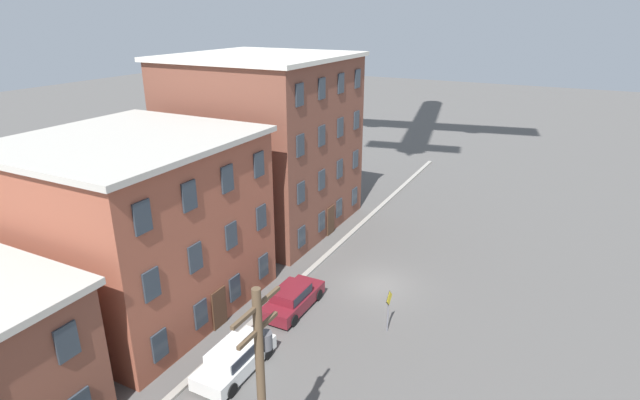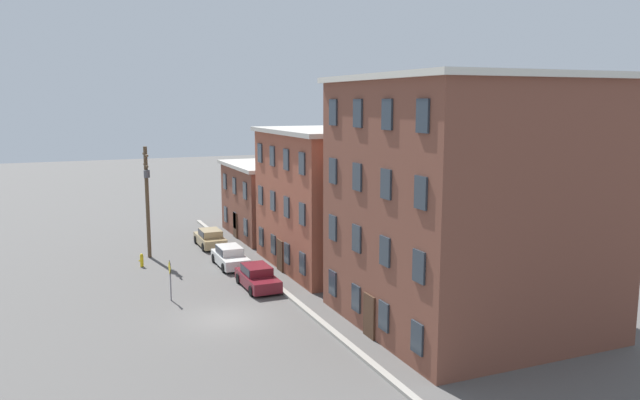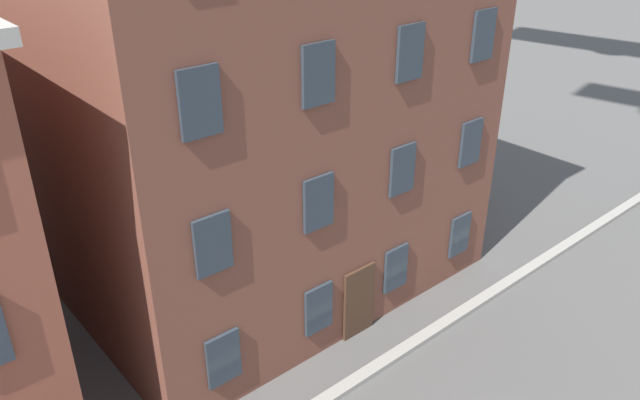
{
  "view_description": "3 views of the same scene",
  "coord_description": "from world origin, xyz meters",
  "px_view_note": "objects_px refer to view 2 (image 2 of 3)",
  "views": [
    {
      "loc": [
        -25.61,
        -9.21,
        15.78
      ],
      "look_at": [
        -1.03,
        3.48,
        5.36
      ],
      "focal_mm": 28.0,
      "sensor_mm": 36.0,
      "label": 1
    },
    {
      "loc": [
        31.92,
        -7.9,
        11.68
      ],
      "look_at": [
        0.83,
        5.26,
        6.32
      ],
      "focal_mm": 35.0,
      "sensor_mm": 36.0,
      "label": 2
    },
    {
      "loc": [
        -4.65,
        -4.23,
        11.71
      ],
      "look_at": [
        1.63,
        3.1,
        6.74
      ],
      "focal_mm": 35.0,
      "sensor_mm": 36.0,
      "label": 3
    }
  ],
  "objects_px": {
    "car_white": "(230,256)",
    "car_maroon": "(257,276)",
    "car_tan": "(210,238)",
    "utility_pole": "(147,196)",
    "fire_hydrant": "(142,260)",
    "caution_sign": "(170,274)"
  },
  "relations": [
    {
      "from": "car_white",
      "to": "car_maroon",
      "type": "xyz_separation_m",
      "value": [
        5.8,
        0.24,
        0.0
      ]
    },
    {
      "from": "car_tan",
      "to": "car_white",
      "type": "relative_size",
      "value": 1.0
    },
    {
      "from": "car_maroon",
      "to": "utility_pole",
      "type": "xyz_separation_m",
      "value": [
        -10.64,
        -5.19,
        3.97
      ]
    },
    {
      "from": "fire_hydrant",
      "to": "caution_sign",
      "type": "bearing_deg",
      "value": 3.97
    },
    {
      "from": "car_tan",
      "to": "fire_hydrant",
      "type": "relative_size",
      "value": 4.58
    },
    {
      "from": "caution_sign",
      "to": "utility_pole",
      "type": "relative_size",
      "value": 0.29
    },
    {
      "from": "utility_pole",
      "to": "fire_hydrant",
      "type": "relative_size",
      "value": 8.73
    },
    {
      "from": "car_white",
      "to": "fire_hydrant",
      "type": "xyz_separation_m",
      "value": [
        -2.29,
        -5.86,
        -0.27
      ]
    },
    {
      "from": "car_white",
      "to": "car_maroon",
      "type": "distance_m",
      "value": 5.81
    },
    {
      "from": "car_tan",
      "to": "car_maroon",
      "type": "relative_size",
      "value": 1.0
    },
    {
      "from": "car_tan",
      "to": "fire_hydrant",
      "type": "bearing_deg",
      "value": -54.32
    },
    {
      "from": "car_tan",
      "to": "fire_hydrant",
      "type": "height_order",
      "value": "car_tan"
    },
    {
      "from": "car_white",
      "to": "car_maroon",
      "type": "bearing_deg",
      "value": 2.33
    },
    {
      "from": "utility_pole",
      "to": "car_white",
      "type": "bearing_deg",
      "value": 45.7
    },
    {
      "from": "car_maroon",
      "to": "car_tan",
      "type": "bearing_deg",
      "value": -179.28
    },
    {
      "from": "caution_sign",
      "to": "fire_hydrant",
      "type": "height_order",
      "value": "caution_sign"
    },
    {
      "from": "fire_hydrant",
      "to": "utility_pole",
      "type": "bearing_deg",
      "value": 160.51
    },
    {
      "from": "car_maroon",
      "to": "fire_hydrant",
      "type": "xyz_separation_m",
      "value": [
        -8.09,
        -6.09,
        -0.27
      ]
    },
    {
      "from": "car_maroon",
      "to": "fire_hydrant",
      "type": "relative_size",
      "value": 4.58
    },
    {
      "from": "car_maroon",
      "to": "caution_sign",
      "type": "distance_m",
      "value": 5.59
    },
    {
      "from": "utility_pole",
      "to": "fire_hydrant",
      "type": "xyz_separation_m",
      "value": [
        2.55,
        -0.9,
        -4.24
      ]
    },
    {
      "from": "car_tan",
      "to": "caution_sign",
      "type": "xyz_separation_m",
      "value": [
        12.82,
        -5.34,
        0.88
      ]
    }
  ]
}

